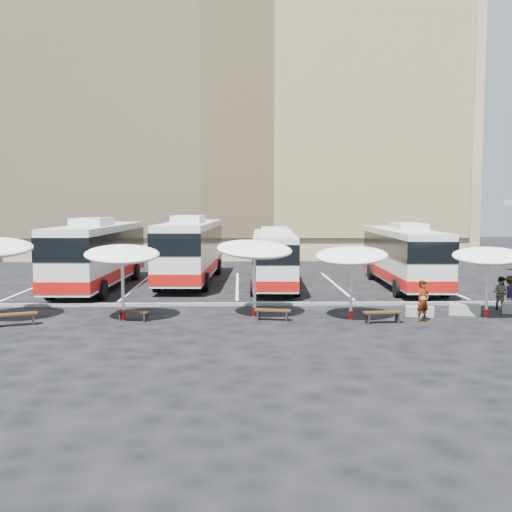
{
  "coord_description": "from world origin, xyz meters",
  "views": [
    {
      "loc": [
        0.11,
        -28.18,
        4.93
      ],
      "look_at": [
        1.0,
        3.0,
        2.2
      ],
      "focal_mm": 42.0,
      "sensor_mm": 36.0,
      "label": 1
    }
  ],
  "objects_px": {
    "bus_1": "(191,248)",
    "wood_bench_2": "(273,312)",
    "bus_2": "(274,256)",
    "bus_3": "(403,254)",
    "sunshade_3": "(352,256)",
    "conc_bench_0": "(420,311)",
    "sunshade_1": "(122,255)",
    "wood_bench_1": "(134,313)",
    "bus_0": "(98,252)",
    "passenger_3": "(510,292)",
    "wood_bench_3": "(383,314)",
    "wood_bench_0": "(16,316)",
    "passenger_1": "(501,293)",
    "sunshade_2": "(255,250)",
    "conc_bench_1": "(464,310)",
    "passenger_0": "(423,301)",
    "sunshade_4": "(488,256)"
  },
  "relations": [
    {
      "from": "sunshade_3",
      "to": "passenger_0",
      "type": "distance_m",
      "value": 3.51
    },
    {
      "from": "bus_3",
      "to": "passenger_3",
      "type": "height_order",
      "value": "bus_3"
    },
    {
      "from": "bus_1",
      "to": "wood_bench_2",
      "type": "xyz_separation_m",
      "value": [
        4.45,
        -12.82,
        -1.79
      ]
    },
    {
      "from": "bus_1",
      "to": "bus_2",
      "type": "relative_size",
      "value": 1.18
    },
    {
      "from": "sunshade_1",
      "to": "passenger_0",
      "type": "bearing_deg",
      "value": -3.2
    },
    {
      "from": "bus_3",
      "to": "wood_bench_0",
      "type": "relative_size",
      "value": 7.14
    },
    {
      "from": "bus_3",
      "to": "sunshade_2",
      "type": "height_order",
      "value": "bus_3"
    },
    {
      "from": "wood_bench_2",
      "to": "wood_bench_3",
      "type": "distance_m",
      "value": 4.57
    },
    {
      "from": "passenger_1",
      "to": "conc_bench_0",
      "type": "bearing_deg",
      "value": 70.85
    },
    {
      "from": "passenger_3",
      "to": "bus_1",
      "type": "bearing_deg",
      "value": -24.76
    },
    {
      "from": "bus_1",
      "to": "passenger_0",
      "type": "height_order",
      "value": "bus_1"
    },
    {
      "from": "bus_0",
      "to": "wood_bench_1",
      "type": "xyz_separation_m",
      "value": [
        3.73,
        -9.87,
        -1.78
      ]
    },
    {
      "from": "wood_bench_2",
      "to": "conc_bench_0",
      "type": "bearing_deg",
      "value": 6.39
    },
    {
      "from": "wood_bench_3",
      "to": "wood_bench_2",
      "type": "bearing_deg",
      "value": 171.04
    },
    {
      "from": "passenger_1",
      "to": "passenger_3",
      "type": "bearing_deg",
      "value": -89.1
    },
    {
      "from": "bus_1",
      "to": "conc_bench_0",
      "type": "bearing_deg",
      "value": -44.88
    },
    {
      "from": "wood_bench_1",
      "to": "bus_2",
      "type": "bearing_deg",
      "value": 57.44
    },
    {
      "from": "sunshade_1",
      "to": "sunshade_4",
      "type": "xyz_separation_m",
      "value": [
        15.68,
        0.2,
        -0.13
      ]
    },
    {
      "from": "bus_1",
      "to": "wood_bench_0",
      "type": "xyz_separation_m",
      "value": [
        -6.02,
        -13.61,
        -1.76
      ]
    },
    {
      "from": "bus_1",
      "to": "conc_bench_0",
      "type": "xyz_separation_m",
      "value": [
        10.94,
        -12.09,
        -1.93
      ]
    },
    {
      "from": "passenger_0",
      "to": "wood_bench_2",
      "type": "bearing_deg",
      "value": 146.94
    },
    {
      "from": "bus_1",
      "to": "passenger_1",
      "type": "distance_m",
      "value": 18.57
    },
    {
      "from": "bus_0",
      "to": "sunshade_4",
      "type": "distance_m",
      "value": 21.22
    },
    {
      "from": "bus_0",
      "to": "wood_bench_0",
      "type": "xyz_separation_m",
      "value": [
        -0.85,
        -10.78,
        -1.72
      ]
    },
    {
      "from": "bus_0",
      "to": "wood_bench_3",
      "type": "distance_m",
      "value": 17.81
    },
    {
      "from": "sunshade_2",
      "to": "wood_bench_2",
      "type": "bearing_deg",
      "value": -52.66
    },
    {
      "from": "passenger_1",
      "to": "passenger_3",
      "type": "xyz_separation_m",
      "value": [
        0.7,
        0.58,
        -0.02
      ]
    },
    {
      "from": "passenger_0",
      "to": "passenger_1",
      "type": "relative_size",
      "value": 1.11
    },
    {
      "from": "conc_bench_0",
      "to": "passenger_1",
      "type": "distance_m",
      "value": 4.55
    },
    {
      "from": "sunshade_2",
      "to": "wood_bench_2",
      "type": "distance_m",
      "value": 2.85
    },
    {
      "from": "bus_3",
      "to": "wood_bench_3",
      "type": "xyz_separation_m",
      "value": [
        -3.78,
        -10.69,
        -1.58
      ]
    },
    {
      "from": "bus_3",
      "to": "sunshade_2",
      "type": "distance_m",
      "value": 12.8
    },
    {
      "from": "bus_3",
      "to": "wood_bench_0",
      "type": "bearing_deg",
      "value": -148.27
    },
    {
      "from": "sunshade_1",
      "to": "conc_bench_1",
      "type": "xyz_separation_m",
      "value": [
        14.92,
        0.71,
        -2.55
      ]
    },
    {
      "from": "sunshade_1",
      "to": "sunshade_4",
      "type": "distance_m",
      "value": 15.69
    },
    {
      "from": "sunshade_3",
      "to": "wood_bench_3",
      "type": "xyz_separation_m",
      "value": [
        1.16,
        -0.89,
        -2.35
      ]
    },
    {
      "from": "sunshade_3",
      "to": "passenger_0",
      "type": "height_order",
      "value": "sunshade_3"
    },
    {
      "from": "bus_3",
      "to": "sunshade_3",
      "type": "xyz_separation_m",
      "value": [
        -4.94,
        -9.79,
        0.77
      ]
    },
    {
      "from": "sunshade_1",
      "to": "wood_bench_3",
      "type": "xyz_separation_m",
      "value": [
        10.85,
        -0.99,
        -2.42
      ]
    },
    {
      "from": "passenger_3",
      "to": "wood_bench_3",
      "type": "bearing_deg",
      "value": 34.4
    },
    {
      "from": "bus_1",
      "to": "bus_2",
      "type": "height_order",
      "value": "bus_1"
    },
    {
      "from": "sunshade_2",
      "to": "conc_bench_1",
      "type": "distance_m",
      "value": 9.7
    },
    {
      "from": "sunshade_4",
      "to": "passenger_1",
      "type": "relative_size",
      "value": 2.52
    },
    {
      "from": "sunshade_4",
      "to": "bus_1",
      "type": "bearing_deg",
      "value": 138.19
    },
    {
      "from": "bus_1",
      "to": "bus_3",
      "type": "bearing_deg",
      "value": -9.6
    },
    {
      "from": "wood_bench_2",
      "to": "wood_bench_1",
      "type": "bearing_deg",
      "value": 178.82
    },
    {
      "from": "sunshade_3",
      "to": "wood_bench_1",
      "type": "height_order",
      "value": "sunshade_3"
    },
    {
      "from": "sunshade_4",
      "to": "wood_bench_1",
      "type": "xyz_separation_m",
      "value": [
        -15.22,
        -0.36,
        -2.34
      ]
    },
    {
      "from": "conc_bench_1",
      "to": "bus_0",
      "type": "bearing_deg",
      "value": 153.68
    },
    {
      "from": "conc_bench_0",
      "to": "sunshade_1",
      "type": "bearing_deg",
      "value": -177.99
    }
  ]
}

